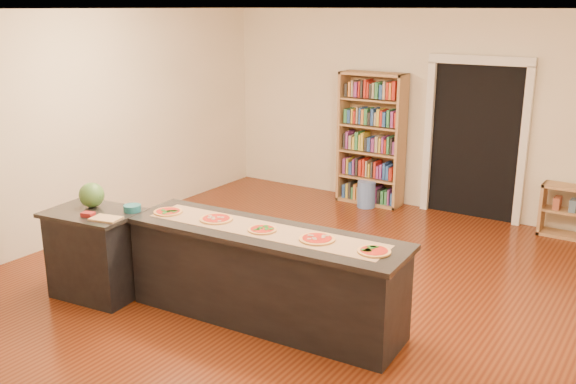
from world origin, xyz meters
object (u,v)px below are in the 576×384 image
Objects in this scene: kitchen_island at (264,275)px; low_shelf at (568,212)px; side_counter at (96,253)px; bookshelf at (371,139)px; waste_bin at (366,194)px; watermelon at (92,195)px.

kitchen_island is 4.38m from low_shelf.
bookshelf is at bearing 72.04° from side_counter.
watermelon is at bearing -104.50° from waste_bin.
watermelon is at bearing 133.02° from side_counter.
watermelon is (-1.05, -4.07, 0.83)m from waste_bin.
waste_bin is (0.06, -0.22, -0.77)m from bookshelf.
side_counter is 4.27m from waste_bin.
bookshelf reaches higher than watermelon.
side_counter is 1.34× the size of low_shelf.
side_counter reaches higher than kitchen_island.
side_counter is 4.49m from bookshelf.
waste_bin is at bearing -75.58° from bookshelf.
low_shelf is (3.65, 4.40, -0.12)m from side_counter.
kitchen_island is 3.78m from waste_bin.
waste_bin is at bearing -174.80° from low_shelf.
watermelon is (-1.83, -0.38, 0.57)m from kitchen_island.
kitchen_island is 1.79m from side_counter.
waste_bin is at bearing 75.50° from watermelon.
kitchen_island reaches higher than waste_bin.
side_counter is at bearing -167.96° from kitchen_island.
waste_bin is (0.95, 4.16, -0.26)m from side_counter.
waste_bin is 1.53× the size of watermelon.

